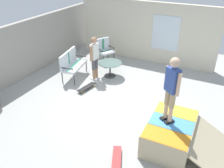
% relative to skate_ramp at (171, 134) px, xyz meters
% --- Properties ---
extents(ground_plane, '(12.00, 12.00, 0.10)m').
position_rel_skate_ramp_xyz_m(ground_plane, '(1.00, 1.98, -0.38)').
color(ground_plane, '#A8A8A3').
extents(back_wall_cinderblock, '(9.00, 0.20, 2.07)m').
position_rel_skate_ramp_xyz_m(back_wall_cinderblock, '(1.00, 5.98, 0.71)').
color(back_wall_cinderblock, '#9E998E').
rests_on(back_wall_cinderblock, ground_plane).
extents(house_facade, '(0.23, 6.00, 2.52)m').
position_rel_skate_ramp_xyz_m(house_facade, '(4.80, 2.47, 0.93)').
color(house_facade, beige).
rests_on(house_facade, ground_plane).
extents(skate_ramp, '(1.62, 1.94, 0.66)m').
position_rel_skate_ramp_xyz_m(skate_ramp, '(0.00, 0.00, 0.00)').
color(skate_ramp, tan).
rests_on(skate_ramp, ground_plane).
extents(patio_bench, '(1.33, 0.78, 1.02)m').
position_rel_skate_ramp_xyz_m(patio_bench, '(1.92, 4.32, 0.29)').
color(patio_bench, '#38383D').
rests_on(patio_bench, ground_plane).
extents(patio_chair_near_house, '(0.81, 0.78, 1.02)m').
position_rel_skate_ramp_xyz_m(patio_chair_near_house, '(3.80, 3.94, 0.29)').
color(patio_chair_near_house, '#38383D').
rests_on(patio_chair_near_house, ground_plane).
extents(patio_table, '(0.90, 0.90, 0.57)m').
position_rel_skate_ramp_xyz_m(patio_table, '(2.63, 3.05, 0.08)').
color(patio_table, '#38383D').
rests_on(patio_table, ground_plane).
extents(person_watching, '(0.48, 0.27, 1.65)m').
position_rel_skate_ramp_xyz_m(person_watching, '(2.16, 3.43, 0.63)').
color(person_watching, silver).
rests_on(person_watching, ground_plane).
extents(person_skater, '(0.36, 0.40, 1.63)m').
position_rel_skate_ramp_xyz_m(person_skater, '(0.03, 0.16, 1.27)').
color(person_skater, black).
rests_on(person_skater, skate_ramp).
extents(skateboard_by_bench, '(0.82, 0.33, 0.10)m').
position_rel_skate_ramp_xyz_m(skateboard_by_bench, '(1.34, 3.31, -0.24)').
color(skateboard_by_bench, black).
rests_on(skateboard_by_bench, ground_plane).
extents(skateboard_spare, '(0.81, 0.50, 0.10)m').
position_rel_skate_ramp_xyz_m(skateboard_spare, '(-1.12, 0.94, -0.24)').
color(skateboard_spare, '#B23838').
rests_on(skateboard_spare, ground_plane).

